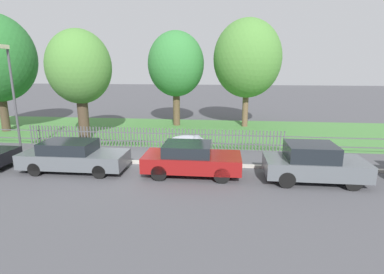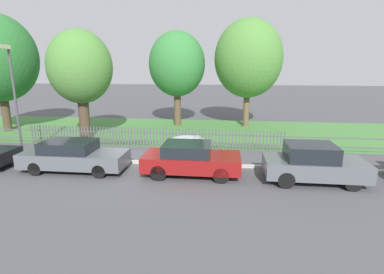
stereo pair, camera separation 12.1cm
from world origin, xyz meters
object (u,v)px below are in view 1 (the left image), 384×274
object	(u,v)px
parked_car_navy_estate	(191,159)
tree_behind_motorcycle	(79,68)
parked_car_black_saloon	(73,156)
parked_car_red_compact	(313,163)
covered_motorcycle	(189,143)
street_lamp	(11,88)
tree_mid_park	(176,64)
tree_far_left	(247,59)

from	to	relation	value
parked_car_navy_estate	tree_behind_motorcycle	size ratio (longest dim) A/B	0.61
parked_car_black_saloon	tree_behind_motorcycle	distance (m)	6.94
tree_behind_motorcycle	parked_car_black_saloon	bearing A→B (deg)	-68.55
parked_car_red_compact	covered_motorcycle	bearing A→B (deg)	149.83
parked_car_black_saloon	tree_behind_motorcycle	size ratio (longest dim) A/B	0.68
parked_car_black_saloon	street_lamp	distance (m)	4.91
parked_car_black_saloon	tree_mid_park	bearing A→B (deg)	75.05
tree_mid_park	tree_behind_motorcycle	bearing A→B (deg)	-133.74
parked_car_red_compact	tree_behind_motorcycle	xyz separation A→B (m)	(-11.99, 5.58, 3.55)
parked_car_black_saloon	street_lamp	world-z (taller)	street_lamp
tree_behind_motorcycle	covered_motorcycle	bearing A→B (deg)	-20.73
tree_mid_park	street_lamp	size ratio (longest dim) A/B	1.29
tree_behind_motorcycle	street_lamp	xyz separation A→B (m)	(-1.55, -3.82, -0.90)
tree_mid_park	street_lamp	bearing A→B (deg)	-125.80
parked_car_navy_estate	tree_behind_motorcycle	distance (m)	9.70
parked_car_black_saloon	covered_motorcycle	size ratio (longest dim) A/B	2.14
covered_motorcycle	parked_car_navy_estate	bearing A→B (deg)	-82.00
parked_car_navy_estate	parked_car_red_compact	distance (m)	4.80
tree_behind_motorcycle	parked_car_navy_estate	bearing A→B (deg)	-36.87
parked_car_black_saloon	street_lamp	size ratio (longest dim) A/B	0.83
parked_car_black_saloon	tree_far_left	xyz separation A→B (m)	(7.85, 10.74, 4.23)
covered_motorcycle	tree_behind_motorcycle	xyz separation A→B (m)	(-6.75, 2.55, 3.66)
parked_car_red_compact	tree_mid_park	xyz separation A→B (m)	(-7.11, 10.68, 3.76)
parked_car_navy_estate	tree_mid_park	xyz separation A→B (m)	(-2.32, 10.51, 3.82)
covered_motorcycle	tree_mid_park	distance (m)	8.78
tree_behind_motorcycle	street_lamp	bearing A→B (deg)	-112.12
tree_mid_park	street_lamp	world-z (taller)	tree_mid_park
parked_car_black_saloon	covered_motorcycle	distance (m)	5.45
street_lamp	tree_mid_park	bearing A→B (deg)	54.20
parked_car_navy_estate	street_lamp	distance (m)	9.30
covered_motorcycle	tree_mid_park	xyz separation A→B (m)	(-1.86, 7.66, 3.87)
parked_car_red_compact	tree_behind_motorcycle	world-z (taller)	tree_behind_motorcycle
parked_car_black_saloon	parked_car_navy_estate	size ratio (longest dim) A/B	1.12
tree_behind_motorcycle	tree_mid_park	distance (m)	7.07
parked_car_navy_estate	street_lamp	world-z (taller)	street_lamp
parked_car_red_compact	street_lamp	world-z (taller)	street_lamp
parked_car_navy_estate	tree_far_left	size ratio (longest dim) A/B	0.52
parked_car_navy_estate	tree_far_left	bearing A→B (deg)	74.87
parked_car_black_saloon	tree_far_left	bearing A→B (deg)	53.27
covered_motorcycle	street_lamp	world-z (taller)	street_lamp
parked_car_navy_estate	parked_car_red_compact	size ratio (longest dim) A/B	1.05
parked_car_navy_estate	covered_motorcycle	bearing A→B (deg)	98.78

